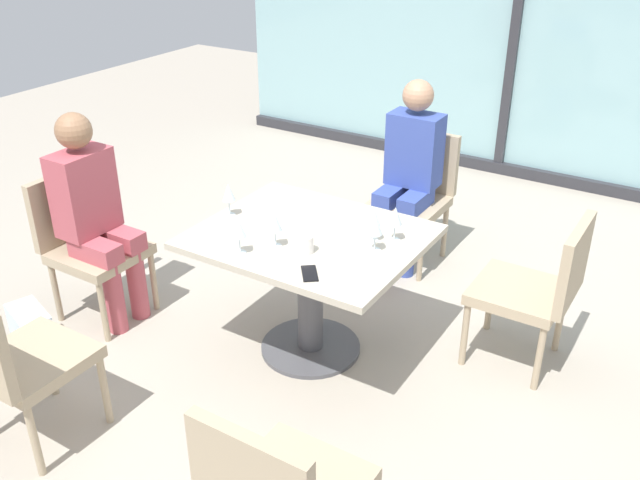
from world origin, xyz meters
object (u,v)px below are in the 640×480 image
wine_glass_3 (228,193)px  wine_glass_4 (275,222)px  wine_glass_2 (395,217)px  handbag_1 (32,332)px  person_side_end (94,211)px  chair_side_end (86,238)px  wine_glass_5 (239,229)px  cell_phone_on_table (310,273)px  wine_glass_0 (374,217)px  wine_glass_1 (375,226)px  handbag_0 (368,262)px  person_near_window (410,167)px  chair_far_right (539,285)px  chair_near_window (415,190)px  coffee_cup (306,244)px  chair_front_left (11,358)px  dining_table_main (310,265)px

wine_glass_3 → wine_glass_4: 0.45m
wine_glass_2 → handbag_1: (-1.69, -1.01, -0.72)m
wine_glass_4 → person_side_end: bearing=-172.9°
chair_side_end → wine_glass_5: (1.16, -0.01, 0.37)m
chair_side_end → handbag_1: bearing=-84.5°
wine_glass_3 → wine_glass_2: bearing=12.9°
cell_phone_on_table → wine_glass_0: bearing=40.7°
wine_glass_1 → cell_phone_on_table: 0.42m
person_side_end → handbag_0: 1.74m
wine_glass_2 → wine_glass_4: (-0.47, -0.37, 0.00)m
chair_side_end → wine_glass_4: 1.32m
wine_glass_0 → wine_glass_4: same height
wine_glass_4 → wine_glass_3: bearing=158.5°
person_near_window → cell_phone_on_table: 1.58m
chair_far_right → handbag_1: (-2.36, -1.37, -0.36)m
person_side_end → cell_phone_on_table: person_side_end is taller
wine_glass_4 → wine_glass_5: size_ratio=1.00×
wine_glass_2 → wine_glass_5: 0.78m
chair_far_right → wine_glass_1: wine_glass_1 is taller
wine_glass_5 → handbag_1: 1.41m
cell_phone_on_table → handbag_1: cell_phone_on_table is taller
chair_near_window → wine_glass_0: 1.31m
chair_side_end → cell_phone_on_table: (1.56, -0.00, 0.24)m
wine_glass_2 → coffee_cup: 0.47m
handbag_0 → wine_glass_1: bearing=-37.5°
chair_near_window → chair_side_end: bearing=-128.7°
chair_front_left → wine_glass_0: bearing=54.2°
chair_far_right → person_near_window: (-1.08, 0.69, 0.20)m
person_side_end → wine_glass_0: (1.54, 0.45, 0.16)m
dining_table_main → wine_glass_1: 0.49m
chair_front_left → wine_glass_4: bearing=60.0°
wine_glass_5 → chair_front_left: bearing=-119.2°
chair_near_window → handbag_0: 0.61m
wine_glass_5 → coffee_cup: (0.27, 0.18, -0.09)m
chair_side_end → handbag_1: 0.61m
chair_front_left → person_near_window: size_ratio=0.69×
handbag_0 → chair_side_end: bearing=-113.2°
wine_glass_5 → person_side_end: bearing=179.6°
person_near_window → wine_glass_3: bearing=-111.6°
chair_far_right → dining_table_main: bearing=-154.1°
chair_front_left → handbag_1: chair_front_left is taller
dining_table_main → chair_side_end: bearing=-165.4°
dining_table_main → wine_glass_0: (0.31, 0.11, 0.32)m
dining_table_main → person_side_end: (-1.23, -0.35, 0.16)m
chair_near_window → wine_glass_2: wine_glass_2 is taller
chair_far_right → wine_glass_4: 1.41m
dining_table_main → chair_near_window: chair_near_window is taller
chair_far_right → coffee_cup: (-0.98, -0.70, 0.28)m
wine_glass_0 → handbag_1: size_ratio=0.62×
wine_glass_4 → handbag_0: wine_glass_4 is taller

